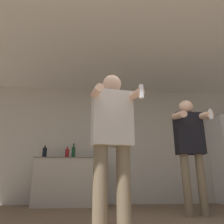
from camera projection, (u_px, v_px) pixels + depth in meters
wall_back at (115, 143)px, 4.91m from camera, size 7.00×0.06×2.55m
ceiling_slab at (123, 54)px, 3.81m from camera, size 7.00×3.62×0.05m
counter at (72, 182)px, 4.27m from camera, size 1.39×0.65×0.89m
bottle_brown_liquor at (67, 153)px, 4.37m from camera, size 0.08×0.08×0.25m
bottle_dark_rum at (73, 152)px, 4.39m from camera, size 0.07×0.07×0.30m
bottle_green_wine at (45, 153)px, 4.34m from camera, size 0.09×0.09×0.27m
person_woman_foreground at (112, 136)px, 2.31m from camera, size 0.55×0.54×1.62m
person_man_side at (190, 140)px, 3.24m from camera, size 0.48×0.48×1.67m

